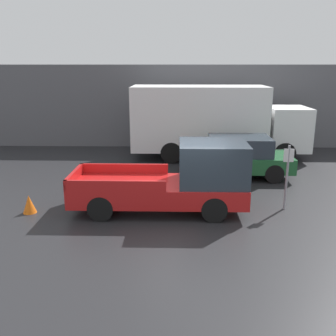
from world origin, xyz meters
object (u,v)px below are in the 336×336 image
object	(u,v)px
delivery_truck	(213,120)
parking_sign	(287,173)
traffic_cone	(29,204)
car	(237,156)
newspaper_box	(222,138)
pickup_truck	(179,180)

from	to	relation	value
delivery_truck	parking_sign	bearing A→B (deg)	-75.84
traffic_cone	car	bearing A→B (deg)	30.88
parking_sign	traffic_cone	bearing A→B (deg)	-176.27
delivery_truck	traffic_cone	world-z (taller)	delivery_truck
car	newspaper_box	xyz separation A→B (m)	(0.01, 5.21, -0.24)
delivery_truck	parking_sign	distance (m)	6.85
parking_sign	newspaper_box	size ratio (longest dim) A/B	1.77
delivery_truck	newspaper_box	size ratio (longest dim) A/B	7.16
newspaper_box	car	bearing A→B (deg)	-90.10
delivery_truck	newspaper_box	world-z (taller)	delivery_truck
car	newspaper_box	bearing A→B (deg)	89.90
car	traffic_cone	world-z (taller)	car
pickup_truck	newspaper_box	xyz separation A→B (m)	(2.30, 8.94, -0.40)
car	traffic_cone	xyz separation A→B (m)	(-6.76, -4.04, -0.53)
pickup_truck	traffic_cone	bearing A→B (deg)	-175.91
delivery_truck	pickup_truck	bearing A→B (deg)	-103.15
pickup_truck	parking_sign	bearing A→B (deg)	3.24
pickup_truck	car	bearing A→B (deg)	58.35
pickup_truck	traffic_cone	xyz separation A→B (m)	(-4.47, -0.32, -0.70)
newspaper_box	traffic_cone	world-z (taller)	newspaper_box
delivery_truck	traffic_cone	size ratio (longest dim) A/B	14.91
car	newspaper_box	size ratio (longest dim) A/B	3.77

